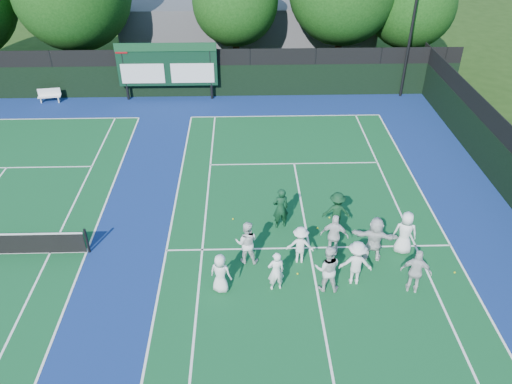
{
  "coord_description": "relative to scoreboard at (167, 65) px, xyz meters",
  "views": [
    {
      "loc": [
        -2.46,
        -13.7,
        12.43
      ],
      "look_at": [
        -2.0,
        3.0,
        1.3
      ],
      "focal_mm": 35.0,
      "sensor_mm": 36.0,
      "label": 1
    }
  ],
  "objects": [
    {
      "name": "tennis_ball_0",
      "position": [
        6.41,
        -16.04,
        -2.16
      ],
      "size": [
        0.07,
        0.07,
        0.07
      ],
      "primitive_type": "sphere",
      "color": "#D0D118",
      "rests_on": "ground"
    },
    {
      "name": "player_back_3",
      "position": [
        9.28,
        -15.21,
        -1.28
      ],
      "size": [
        1.77,
        0.91,
        1.83
      ],
      "primitive_type": "imported",
      "rotation": [
        0.0,
        0.0,
        2.91
      ],
      "color": "silver",
      "rests_on": "ground"
    },
    {
      "name": "tennis_ball_5",
      "position": [
        8.65,
        -14.53,
        -2.16
      ],
      "size": [
        0.07,
        0.07,
        0.07
      ],
      "primitive_type": "sphere",
      "color": "#D0D118",
      "rests_on": "ground"
    },
    {
      "name": "bench",
      "position": [
        -7.33,
        -0.22,
        -1.74
      ],
      "size": [
        1.38,
        0.55,
        0.85
      ],
      "color": "white",
      "rests_on": "ground"
    },
    {
      "name": "clubhouse",
      "position": [
        5.01,
        8.41,
        -0.19
      ],
      "size": [
        18.0,
        6.0,
        4.0
      ],
      "primitive_type": "cube",
      "color": "#535358",
      "rests_on": "ground"
    },
    {
      "name": "back_fence",
      "position": [
        1.01,
        0.41,
        -0.83
      ],
      "size": [
        34.0,
        0.08,
        3.0
      ],
      "color": "black",
      "rests_on": "ground"
    },
    {
      "name": "ground",
      "position": [
        7.01,
        -15.59,
        -2.19
      ],
      "size": [
        120.0,
        120.0,
        0.0
      ],
      "primitive_type": "plane",
      "color": "#1C370F",
      "rests_on": "ground"
    },
    {
      "name": "player_back_4",
      "position": [
        10.5,
        -14.86,
        -1.3
      ],
      "size": [
        0.98,
        0.75,
        1.78
      ],
      "primitive_type": "imported",
      "rotation": [
        0.0,
        0.0,
        2.92
      ],
      "color": "white",
      "rests_on": "ground"
    },
    {
      "name": "player_front_0",
      "position": [
        3.69,
        -16.73,
        -1.42
      ],
      "size": [
        0.87,
        0.7,
        1.53
      ],
      "primitive_type": "imported",
      "rotation": [
        0.0,
        0.0,
        2.81
      ],
      "color": "white",
      "rests_on": "ground"
    },
    {
      "name": "tree_e",
      "position": [
        15.71,
        3.99,
        2.34
      ],
      "size": [
        5.67,
        5.67,
        7.52
      ],
      "color": "black",
      "rests_on": "ground"
    },
    {
      "name": "tree_c",
      "position": [
        4.29,
        3.99,
        2.57
      ],
      "size": [
        5.5,
        5.5,
        7.66
      ],
      "color": "black",
      "rests_on": "ground"
    },
    {
      "name": "tennis_ball_1",
      "position": [
        7.48,
        -13.39,
        -2.16
      ],
      "size": [
        0.07,
        0.07,
        0.07
      ],
      "primitive_type": "sphere",
      "color": "#D0D118",
      "rests_on": "ground"
    },
    {
      "name": "coach_right",
      "position": [
        8.18,
        -13.41,
        -1.33
      ],
      "size": [
        1.15,
        0.71,
        1.72
      ],
      "primitive_type": "imported",
      "rotation": [
        0.0,
        0.0,
        3.07
      ],
      "color": "#0D321A",
      "rests_on": "ground"
    },
    {
      "name": "tennis_ball_3",
      "position": [
        4.05,
        -12.68,
        -2.16
      ],
      "size": [
        0.07,
        0.07,
        0.07
      ],
      "primitive_type": "sphere",
      "color": "#D0D118",
      "rests_on": "ground"
    },
    {
      "name": "coach_left",
      "position": [
        5.97,
        -13.19,
        -1.29
      ],
      "size": [
        0.74,
        0.58,
        1.81
      ],
      "primitive_type": "imported",
      "rotation": [
        0.0,
        0.0,
        3.38
      ],
      "color": "#0E341D",
      "rests_on": "ground"
    },
    {
      "name": "scoreboard",
      "position": [
        0.0,
        0.0,
        0.0
      ],
      "size": [
        6.0,
        0.21,
        3.55
      ],
      "color": "black",
      "rests_on": "ground"
    },
    {
      "name": "player_front_2",
      "position": [
        7.32,
        -16.75,
        -1.27
      ],
      "size": [
        0.96,
        0.79,
        1.84
      ],
      "primitive_type": "imported",
      "rotation": [
        0.0,
        0.0,
        3.04
      ],
      "color": "silver",
      "rests_on": "ground"
    },
    {
      "name": "player_front_4",
      "position": [
        10.3,
        -16.95,
        -1.31
      ],
      "size": [
        1.11,
        0.72,
        1.76
      ],
      "primitive_type": "imported",
      "rotation": [
        0.0,
        0.0,
        2.84
      ],
      "color": "silver",
      "rests_on": "ground"
    },
    {
      "name": "tennis_ball_4",
      "position": [
        8.07,
        -12.69,
        -2.16
      ],
      "size": [
        0.07,
        0.07,
        0.07
      ],
      "primitive_type": "sphere",
      "color": "#D0D118",
      "rests_on": "ground"
    },
    {
      "name": "tennis_ball_2",
      "position": [
        12.1,
        -16.13,
        -2.16
      ],
      "size": [
        0.07,
        0.07,
        0.07
      ],
      "primitive_type": "sphere",
      "color": "#D0D118",
      "rests_on": "ground"
    },
    {
      "name": "player_front_3",
      "position": [
        8.35,
        -16.46,
        -1.32
      ],
      "size": [
        1.2,
        0.79,
        1.75
      ],
      "primitive_type": "imported",
      "rotation": [
        0.0,
        0.0,
        3.02
      ],
      "color": "silver",
      "rests_on": "ground"
    },
    {
      "name": "player_back_1",
      "position": [
        6.55,
        -15.32,
        -1.42
      ],
      "size": [
        1.06,
        0.7,
        1.54
      ],
      "primitive_type": "imported",
      "rotation": [
        0.0,
        0.0,
        3.01
      ],
      "color": "white",
      "rests_on": "ground"
    },
    {
      "name": "player_back_0",
      "position": [
        4.6,
        -15.25,
        -1.31
      ],
      "size": [
        0.93,
        0.76,
        1.77
      ],
      "primitive_type": "imported",
      "rotation": [
        0.0,
        0.0,
        3.02
      ],
      "color": "silver",
      "rests_on": "ground"
    },
    {
      "name": "player_back_2",
      "position": [
        7.85,
        -14.94,
        -1.31
      ],
      "size": [
        1.11,
        0.68,
        1.77
      ],
      "primitive_type": "imported",
      "rotation": [
        0.0,
        0.0,
        2.89
      ],
      "color": "silver",
      "rests_on": "ground"
    },
    {
      "name": "near_court",
      "position": [
        7.01,
        -14.59,
        -2.18
      ],
      "size": [
        11.05,
        23.85,
        0.01
      ],
      "color": "#104E25",
      "rests_on": "ground"
    },
    {
      "name": "player_front_1",
      "position": [
        5.58,
        -16.71,
        -1.39
      ],
      "size": [
        0.65,
        0.49,
        1.6
      ],
      "primitive_type": "imported",
      "rotation": [
        0.0,
        0.0,
        3.34
      ],
      "color": "white",
      "rests_on": "ground"
    },
    {
      "name": "court_apron",
      "position": [
        1.01,
        -14.59,
        -2.19
      ],
      "size": [
        34.0,
        32.0,
        0.01
      ],
      "primitive_type": "cube",
      "color": "navy",
      "rests_on": "ground"
    }
  ]
}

